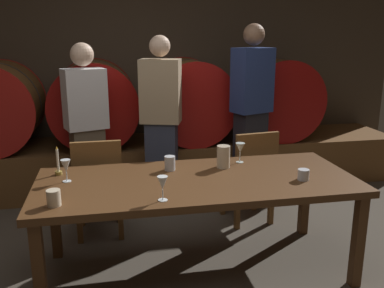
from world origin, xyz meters
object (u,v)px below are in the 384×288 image
Objects in this scene: wine_barrel_center_right at (189,100)px; dining_table at (197,187)px; chair_left at (98,183)px; pitcher at (223,157)px; guest_center at (161,122)px; wine_glass_right at (240,148)px; guest_right at (251,112)px; wine_glass_center at (163,184)px; wine_barrel_far_right at (274,98)px; guest_left at (87,128)px; wine_barrel_center_left at (95,103)px; wine_glass_left at (66,167)px; candle_center at (58,167)px; cup_left at (54,198)px; cup_center at (170,163)px; chair_right at (251,172)px; cup_right at (303,175)px.

wine_barrel_center_right reaches higher than dining_table.
chair_left is 1.12m from pitcher.
wine_glass_right is at bearing 135.19° from guest_center.
wine_glass_center is (-1.13, -1.63, -0.10)m from guest_right.
wine_glass_right is (-0.92, -1.61, -0.13)m from wine_barrel_far_right.
guest_left is 10.45× the size of wine_glass_center.
wine_barrel_center_right is 1.66m from chair_left.
wine_barrel_center_left is 1.81m from wine_glass_left.
guest_center is at bearing 48.48° from candle_center.
chair_left is 1.07m from cup_left.
wine_barrel_center_right is 1.05× the size of chair_left.
wine_barrel_far_right is 2.42m from chair_left.
cup_left is (0.03, -0.59, -0.01)m from candle_center.
guest_center is 10.68× the size of wine_glass_right.
guest_left reaches higher than cup_center.
chair_right is at bearing 47.70° from dining_table.
candle_center is at bearing -178.81° from wine_glass_right.
candle_center is 1.76m from cup_right.
wine_barrel_far_right is 8.52× the size of cup_center.
wine_glass_right is at bearing 30.58° from pitcher.
chair_left is at bearing 148.84° from cup_right.
wine_barrel_center_left is 4.26× the size of candle_center.
wine_glass_center reaches higher than dining_table.
cup_right is (-0.60, -2.09, -0.21)m from wine_barrel_far_right.
dining_table is 14.10× the size of wine_glass_right.
guest_left reaches higher than chair_left.
guest_right is 2.09m from wine_glass_left.
wine_glass_center is at bearing -104.92° from wine_barrel_center_right.
wine_glass_left is (-0.90, 0.12, 0.17)m from dining_table.
wine_glass_center is at bearing 34.78° from guest_right.
wine_glass_center is 1.58× the size of cup_left.
wine_glass_right reaches higher than chair_left.
wine_barrel_center_right is at bearing -169.50° from guest_left.
wine_glass_right is at bearing 43.19° from wine_glass_center.
cup_right reaches higher than dining_table.
wine_glass_center is 0.65m from cup_left.
dining_table is 2.55× the size of chair_right.
wine_barrel_center_right is 4.26× the size of candle_center.
guest_right reaches higher than cup_left.
wine_barrel_center_right is 1.29m from guest_left.
pitcher is 1.15m from wine_glass_left.
guest_left reaches higher than cup_left.
dining_table is at bearing 103.29° from guest_left.
guest_center reaches higher than pitcher.
chair_left is at bearing 0.13° from guest_right.
wine_barrel_center_right is 2.14m from cup_right.
dining_table is at bearing -55.01° from cup_center.
chair_left is at bearing 71.64° from wine_glass_left.
wine_barrel_center_right is 1.02m from wine_barrel_far_right.
wine_glass_left is 0.99× the size of wine_glass_right.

